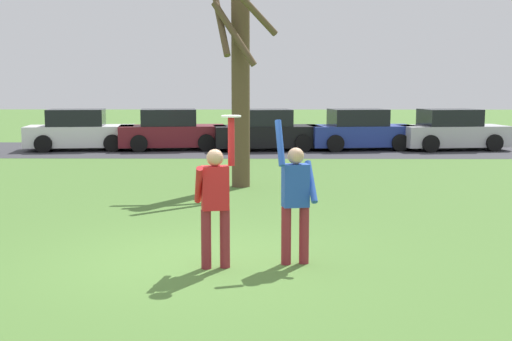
# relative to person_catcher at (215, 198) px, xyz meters

# --- Properties ---
(ground_plane) EXTENTS (120.00, 120.00, 0.00)m
(ground_plane) POSITION_rel_person_catcher_xyz_m (-0.25, 0.38, -0.98)
(ground_plane) COLOR #4C7533
(person_catcher) EXTENTS (0.57, 0.49, 2.08)m
(person_catcher) POSITION_rel_person_catcher_xyz_m (0.00, 0.00, 0.00)
(person_catcher) COLOR maroon
(person_catcher) RESTS_ON ground_plane
(person_defender) EXTENTS (0.60, 0.51, 2.04)m
(person_defender) POSITION_rel_person_catcher_xyz_m (1.10, 0.23, -0.00)
(person_defender) COLOR maroon
(person_defender) RESTS_ON ground_plane
(frisbee_disc) EXTENTS (0.27, 0.27, 0.02)m
(frisbee_disc) POSITION_rel_person_catcher_xyz_m (0.22, 0.05, 1.11)
(frisbee_disc) COLOR white
(frisbee_disc) RESTS_ON person_catcher
(parked_car_white) EXTENTS (4.32, 2.48, 1.59)m
(parked_car_white) POSITION_rel_person_catcher_xyz_m (-6.52, 16.67, -0.25)
(parked_car_white) COLOR white
(parked_car_white) RESTS_ON ground_plane
(parked_car_maroon) EXTENTS (4.32, 2.48, 1.59)m
(parked_car_maroon) POSITION_rel_person_catcher_xyz_m (-2.95, 16.84, -0.25)
(parked_car_maroon) COLOR maroon
(parked_car_maroon) RESTS_ON ground_plane
(parked_car_black) EXTENTS (4.32, 2.48, 1.59)m
(parked_car_black) POSITION_rel_person_catcher_xyz_m (0.75, 16.70, -0.25)
(parked_car_black) COLOR black
(parked_car_black) RESTS_ON ground_plane
(parked_car_blue) EXTENTS (4.32, 2.48, 1.59)m
(parked_car_blue) POSITION_rel_person_catcher_xyz_m (4.46, 16.96, -0.25)
(parked_car_blue) COLOR #233893
(parked_car_blue) RESTS_ON ground_plane
(parked_car_silver) EXTENTS (4.32, 2.48, 1.59)m
(parked_car_silver) POSITION_rel_person_catcher_xyz_m (8.03, 16.92, -0.25)
(parked_car_silver) COLOR #BCBCC1
(parked_car_silver) RESTS_ON ground_plane
(parking_strip) EXTENTS (23.92, 6.40, 0.01)m
(parking_strip) POSITION_rel_person_catcher_xyz_m (0.71, 16.80, -0.98)
(parking_strip) COLOR #38383D
(parking_strip) RESTS_ON ground_plane
(bare_tree_tall) EXTENTS (1.71, 1.31, 5.13)m
(bare_tree_tall) POSITION_rel_person_catcher_xyz_m (0.08, 7.34, 1.75)
(bare_tree_tall) COLOR brown
(bare_tree_tall) RESTS_ON ground_plane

